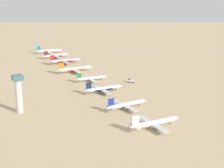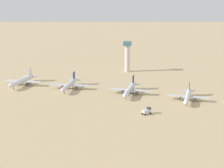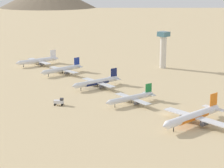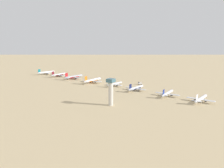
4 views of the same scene
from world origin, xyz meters
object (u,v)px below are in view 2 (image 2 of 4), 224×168
at_px(parked_jet_0, 22,81).
at_px(parked_jet_2, 130,90).
at_px(parked_jet_1, 69,85).
at_px(control_tower, 127,55).
at_px(parked_jet_3, 188,96).
at_px(service_truck, 147,111).

distance_m(parked_jet_0, parked_jet_2, 85.13).
xyz_separation_m(parked_jet_0, parked_jet_1, (5.11, 39.04, -0.09)).
relative_size(parked_jet_0, parked_jet_1, 1.04).
bearing_deg(control_tower, parked_jet_3, 29.91).
bearing_deg(parked_jet_2, parked_jet_1, -98.61).
xyz_separation_m(parked_jet_0, service_truck, (51.39, 98.34, -1.53)).
bearing_deg(parked_jet_1, parked_jet_2, 81.39).
xyz_separation_m(parked_jet_1, parked_jet_3, (16.21, 84.18, -0.29)).
bearing_deg(service_truck, parked_jet_0, -117.59).
xyz_separation_m(parked_jet_1, service_truck, (46.28, 59.31, -1.43)).
relative_size(parked_jet_1, parked_jet_3, 1.09).
height_order(parked_jet_0, parked_jet_3, parked_jet_0).
xyz_separation_m(parked_jet_2, control_tower, (-75.87, -10.08, 12.06)).
relative_size(parked_jet_2, service_truck, 6.68).
bearing_deg(parked_jet_2, parked_jet_3, 76.49).
bearing_deg(parked_jet_1, control_tower, 153.00).
relative_size(parked_jet_1, parked_jet_2, 0.98).
bearing_deg(control_tower, parked_jet_0, -49.26).
relative_size(parked_jet_0, control_tower, 1.35).
relative_size(parked_jet_1, control_tower, 1.30).
height_order(service_truck, control_tower, control_tower).
distance_m(parked_jet_1, control_tower, 78.39).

